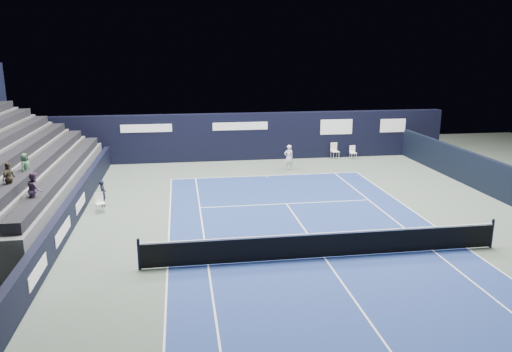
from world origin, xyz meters
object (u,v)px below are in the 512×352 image
at_px(folding_chair_back_a, 334,148).
at_px(line_judge_chair, 100,201).
at_px(folding_chair_back_b, 353,151).
at_px(tennis_player, 289,157).
at_px(tennis_net, 325,244).

height_order(folding_chair_back_a, line_judge_chair, folding_chair_back_a).
distance_m(folding_chair_back_a, folding_chair_back_b, 1.26).
bearing_deg(line_judge_chair, folding_chair_back_a, 9.92).
bearing_deg(folding_chair_back_b, folding_chair_back_a, 160.16).
relative_size(folding_chair_back_b, line_judge_chair, 1.01).
distance_m(folding_chair_back_a, line_judge_chair, 16.81).
xyz_separation_m(folding_chair_back_b, tennis_player, (-4.95, -2.49, 0.27)).
distance_m(folding_chair_back_a, tennis_player, 4.71).
bearing_deg(tennis_net, tennis_player, 83.17).
relative_size(tennis_net, tennis_player, 8.26).
bearing_deg(folding_chair_back_a, tennis_player, -152.22).
xyz_separation_m(folding_chair_back_b, tennis_net, (-6.52, -15.59, -0.01)).
distance_m(tennis_net, tennis_player, 13.20).
relative_size(line_judge_chair, tennis_net, 0.07).
xyz_separation_m(folding_chair_back_b, line_judge_chair, (-15.12, -9.06, -0.01)).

